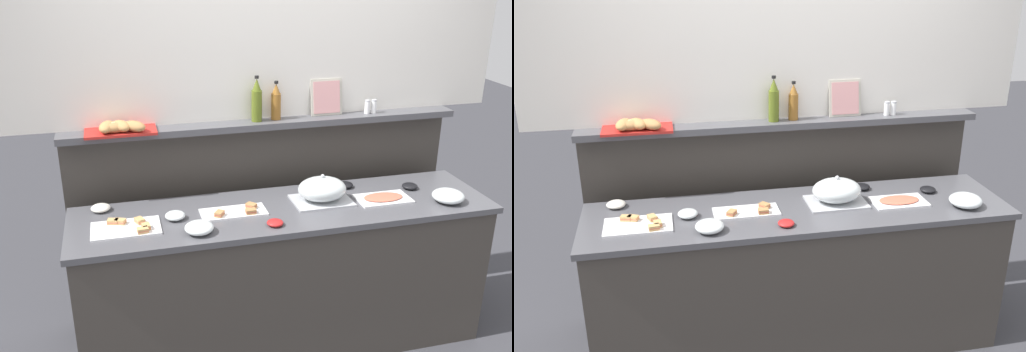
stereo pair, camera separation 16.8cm
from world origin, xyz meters
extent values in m
plane|color=#38383D|center=(0.00, 0.60, 0.00)|extent=(12.00, 12.00, 0.00)
cube|color=#3D3833|center=(0.00, 0.00, 0.44)|extent=(2.37, 0.57, 0.88)
cube|color=#4C4C51|center=(0.00, 0.00, 0.90)|extent=(2.41, 0.61, 0.03)
cube|color=#3D3833|center=(0.00, 0.49, 0.64)|extent=(2.45, 0.08, 1.28)
cube|color=#4C4C51|center=(0.00, 0.44, 1.30)|extent=(2.45, 0.22, 0.04)
cube|color=white|center=(0.00, 0.51, 1.96)|extent=(3.05, 0.08, 1.28)
cube|color=white|center=(-0.30, 0.01, 0.92)|extent=(0.37, 0.16, 0.01)
cube|color=#AD7A47|center=(-0.19, 0.03, 0.93)|extent=(0.07, 0.07, 0.01)
cube|color=#B24738|center=(-0.19, 0.03, 0.94)|extent=(0.07, 0.07, 0.01)
cube|color=#AD7A47|center=(-0.19, 0.03, 0.95)|extent=(0.07, 0.07, 0.01)
cube|color=#AD7A47|center=(-0.21, -0.04, 0.93)|extent=(0.06, 0.04, 0.01)
cube|color=#B24738|center=(-0.21, -0.04, 0.94)|extent=(0.06, 0.04, 0.01)
cube|color=#AD7A47|center=(-0.21, -0.04, 0.95)|extent=(0.06, 0.04, 0.01)
cube|color=#AD7A47|center=(-0.39, -0.03, 0.93)|extent=(0.06, 0.07, 0.01)
cube|color=#B24738|center=(-0.39, -0.03, 0.94)|extent=(0.06, 0.07, 0.01)
cube|color=#AD7A47|center=(-0.39, -0.03, 0.95)|extent=(0.06, 0.07, 0.01)
cube|color=white|center=(-0.89, -0.05, 0.92)|extent=(0.36, 0.22, 0.01)
cube|color=tan|center=(-0.92, 0.01, 0.93)|extent=(0.07, 0.06, 0.01)
cube|color=#D1664C|center=(-0.92, 0.01, 0.94)|extent=(0.07, 0.06, 0.01)
cube|color=tan|center=(-0.92, 0.01, 0.95)|extent=(0.07, 0.06, 0.01)
cube|color=tan|center=(-0.95, 0.02, 0.93)|extent=(0.06, 0.05, 0.01)
cube|color=#D1664C|center=(-0.95, 0.02, 0.94)|extent=(0.06, 0.05, 0.01)
cube|color=tan|center=(-0.95, 0.02, 0.95)|extent=(0.06, 0.05, 0.01)
cube|color=tan|center=(-0.79, -0.09, 0.93)|extent=(0.05, 0.06, 0.01)
cube|color=#D1664C|center=(-0.79, -0.09, 0.94)|extent=(0.05, 0.06, 0.01)
cube|color=tan|center=(-0.79, -0.09, 0.95)|extent=(0.05, 0.06, 0.01)
cube|color=tan|center=(-0.82, -0.01, 0.93)|extent=(0.06, 0.07, 0.01)
cube|color=#D1664C|center=(-0.82, -0.01, 0.94)|extent=(0.06, 0.07, 0.01)
cube|color=tan|center=(-0.82, -0.01, 0.95)|extent=(0.06, 0.07, 0.01)
cube|color=tan|center=(-0.81, -0.13, 0.93)|extent=(0.06, 0.05, 0.01)
cube|color=#D1664C|center=(-0.81, -0.13, 0.94)|extent=(0.06, 0.05, 0.01)
cube|color=tan|center=(-0.81, -0.13, 0.95)|extent=(0.06, 0.05, 0.01)
cube|color=white|center=(0.59, -0.03, 0.92)|extent=(0.32, 0.19, 0.01)
ellipsoid|color=#D1664C|center=(0.59, -0.03, 0.93)|extent=(0.24, 0.13, 0.01)
cube|color=#B7BABF|center=(0.23, 0.03, 0.92)|extent=(0.34, 0.24, 0.01)
ellipsoid|color=silver|center=(0.23, 0.03, 0.99)|extent=(0.28, 0.23, 0.14)
sphere|color=#B7BABF|center=(0.23, 0.03, 1.07)|extent=(0.02, 0.02, 0.02)
ellipsoid|color=silver|center=(-0.52, -0.18, 0.94)|extent=(0.15, 0.15, 0.06)
ellipsoid|color=#BF4C3F|center=(-0.52, -0.18, 0.93)|extent=(0.12, 0.12, 0.04)
ellipsoid|color=silver|center=(-0.62, 0.01, 0.94)|extent=(0.11, 0.11, 0.04)
ellipsoid|color=white|center=(-0.62, 0.01, 0.93)|extent=(0.09, 0.09, 0.03)
ellipsoid|color=silver|center=(0.94, -0.15, 0.95)|extent=(0.18, 0.18, 0.07)
ellipsoid|color=#599959|center=(0.94, -0.15, 0.94)|extent=(0.14, 0.14, 0.04)
ellipsoid|color=black|center=(0.82, 0.08, 0.93)|extent=(0.10, 0.10, 0.03)
ellipsoid|color=silver|center=(-1.02, 0.22, 0.93)|extent=(0.11, 0.11, 0.04)
ellipsoid|color=black|center=(0.45, 0.20, 0.93)|extent=(0.10, 0.10, 0.03)
ellipsoid|color=red|center=(-0.12, -0.20, 0.93)|extent=(0.09, 0.09, 0.03)
cylinder|color=#8E5B23|center=(0.06, 0.42, 1.39)|extent=(0.06, 0.06, 0.16)
cone|color=#8E5B23|center=(0.06, 0.42, 1.50)|extent=(0.05, 0.05, 0.06)
cylinder|color=black|center=(0.06, 0.42, 1.54)|extent=(0.02, 0.02, 0.02)
cylinder|color=#56661E|center=(-0.06, 0.41, 1.41)|extent=(0.06, 0.06, 0.19)
cone|color=#56661E|center=(-0.06, 0.41, 1.54)|extent=(0.05, 0.05, 0.07)
cylinder|color=black|center=(-0.06, 0.41, 1.58)|extent=(0.03, 0.03, 0.02)
cylinder|color=white|center=(0.66, 0.41, 1.35)|extent=(0.03, 0.03, 0.08)
cylinder|color=#B7BABF|center=(0.66, 0.41, 1.40)|extent=(0.03, 0.03, 0.01)
cylinder|color=white|center=(0.70, 0.41, 1.35)|extent=(0.03, 0.03, 0.08)
cylinder|color=#B7BABF|center=(0.70, 0.41, 1.40)|extent=(0.03, 0.03, 0.01)
cube|color=#B2231E|center=(-0.87, 0.41, 1.32)|extent=(0.40, 0.26, 0.02)
ellipsoid|color=tan|center=(-0.91, 0.35, 1.36)|extent=(0.11, 0.13, 0.05)
ellipsoid|color=#AD7A47|center=(-0.79, 0.33, 1.36)|extent=(0.16, 0.17, 0.06)
ellipsoid|color=#B7844C|center=(-0.86, 0.35, 1.36)|extent=(0.14, 0.17, 0.06)
ellipsoid|color=#B7844C|center=(-0.94, 0.36, 1.36)|extent=(0.12, 0.18, 0.06)
ellipsoid|color=#AD7A47|center=(-0.89, 0.34, 1.36)|extent=(0.17, 0.12, 0.06)
cube|color=#B2AD9E|center=(0.39, 0.45, 1.43)|extent=(0.20, 0.05, 0.23)
cube|color=#CC8C8C|center=(0.39, 0.44, 1.43)|extent=(0.17, 0.04, 0.19)
camera|label=1|loc=(-0.89, -2.82, 2.28)|focal=40.11mm
camera|label=2|loc=(-0.73, -2.85, 2.28)|focal=40.11mm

